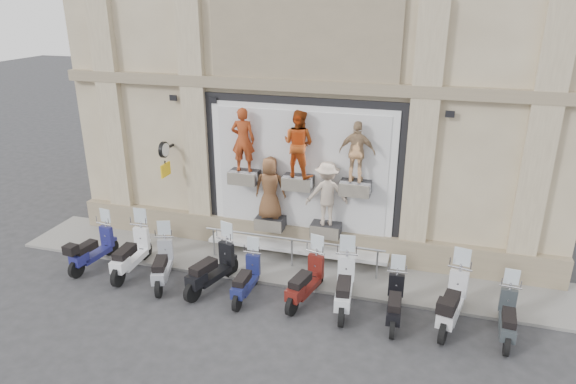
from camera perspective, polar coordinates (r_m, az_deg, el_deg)
name	(u,v)px	position (r m, az deg, el deg)	size (l,w,h in m)	color
ground	(269,308)	(12.62, -2.14, -12.80)	(90.00, 90.00, 0.00)	#2E2E30
sidewalk	(293,266)	(14.31, 0.54, -8.18)	(16.00, 2.20, 0.08)	gray
building	(335,29)	(17.29, 5.29, 17.55)	(14.00, 8.60, 12.00)	beige
shop_vitrine	(302,177)	(13.88, 1.53, 1.64)	(5.60, 1.00, 4.30)	black
guard_rail	(292,254)	(14.02, 0.44, -6.86)	(5.06, 0.10, 0.93)	#9EA0A5
clock_sign_bracket	(165,155)	(14.98, -13.55, 4.07)	(0.10, 0.80, 1.02)	black
scooter_a	(92,242)	(15.02, -20.93, -5.19)	(0.53, 1.83, 1.48)	navy
scooter_b	(130,245)	(14.33, -17.13, -5.69)	(0.58, 1.98, 1.61)	white
scooter_c	(162,257)	(13.64, -13.87, -7.03)	(0.54, 1.84, 1.49)	#90939D
scooter_d	(211,260)	(13.12, -8.53, -7.52)	(0.58, 1.98, 1.61)	black
scooter_e	(246,272)	(12.73, -4.71, -8.87)	(0.50, 1.70, 1.38)	#161C4F
scooter_f	(306,273)	(12.51, 1.97, -9.02)	(0.55, 1.88, 1.52)	#54130E
scooter_g	(345,278)	(12.29, 6.32, -9.50)	(0.58, 1.99, 1.61)	silver
scooter_h	(395,294)	(12.05, 11.84, -11.07)	(0.51, 1.74, 1.41)	black
scooter_i	(453,293)	(12.19, 17.89, -10.67)	(0.59, 2.03, 1.65)	silver
scooter_j	(509,310)	(12.27, 23.36, -11.94)	(0.50, 1.71, 1.39)	#2B3134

